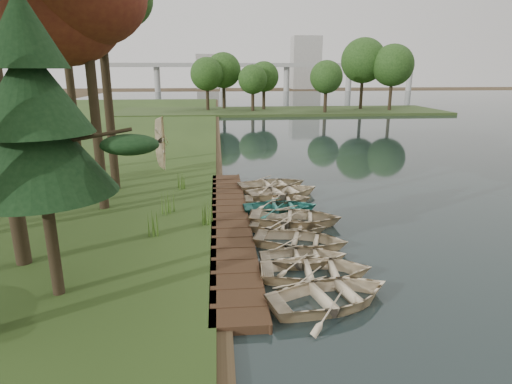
{
  "coord_description": "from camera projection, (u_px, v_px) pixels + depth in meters",
  "views": [
    {
      "loc": [
        -2.05,
        -17.25,
        6.41
      ],
      "look_at": [
        -0.41,
        0.89,
        1.22
      ],
      "focal_mm": 30.0,
      "sensor_mm": 36.0,
      "label": 1
    }
  ],
  "objects": [
    {
      "name": "ground",
      "position": [
        267.0,
        224.0,
        18.46
      ],
      "size": [
        300.0,
        300.0,
        0.0
      ],
      "primitive_type": "plane",
      "color": "#3D2F1D"
    },
    {
      "name": "boardwalk",
      "position": [
        230.0,
        222.0,
        18.28
      ],
      "size": [
        1.6,
        16.0,
        0.3
      ],
      "primitive_type": "cube",
      "color": "#382415",
      "rests_on": "ground"
    },
    {
      "name": "peninsula",
      "position": [
        281.0,
        111.0,
        66.98
      ],
      "size": [
        50.0,
        14.0,
        0.45
      ],
      "primitive_type": "cube",
      "color": "#31441E",
      "rests_on": "ground"
    },
    {
      "name": "far_trees",
      "position": [
        260.0,
        70.0,
        64.99
      ],
      "size": [
        45.6,
        5.6,
        8.8
      ],
      "color": "black",
      "rests_on": "peninsula"
    },
    {
      "name": "bridge",
      "position": [
        262.0,
        68.0,
        132.52
      ],
      "size": [
        95.9,
        4.0,
        8.6
      ],
      "color": "#A5A5A0",
      "rests_on": "ground"
    },
    {
      "name": "building_a",
      "position": [
        306.0,
        63.0,
        152.68
      ],
      "size": [
        10.0,
        8.0,
        18.0
      ],
      "primitive_type": "cube",
      "color": "#A5A5A0",
      "rests_on": "ground"
    },
    {
      "name": "building_b",
      "position": [
        208.0,
        72.0,
        155.26
      ],
      "size": [
        8.0,
        8.0,
        12.0
      ],
      "primitive_type": "cube",
      "color": "#A5A5A0",
      "rests_on": "ground"
    },
    {
      "name": "rowboat_0",
      "position": [
        331.0,
        292.0,
        11.95
      ],
      "size": [
        4.23,
        3.49,
        0.76
      ],
      "primitive_type": "imported",
      "rotation": [
        0.0,
        0.0,
        1.84
      ],
      "color": "beige",
      "rests_on": "water"
    },
    {
      "name": "rowboat_1",
      "position": [
        316.0,
        268.0,
        13.44
      ],
      "size": [
        3.71,
        2.75,
        0.74
      ],
      "primitive_type": "imported",
      "rotation": [
        0.0,
        0.0,
        1.51
      ],
      "color": "beige",
      "rests_on": "water"
    },
    {
      "name": "rowboat_2",
      "position": [
        304.0,
        255.0,
        14.53
      ],
      "size": [
        3.01,
        2.16,
        0.62
      ],
      "primitive_type": "imported",
      "rotation": [
        0.0,
        0.0,
        1.57
      ],
      "color": "beige",
      "rests_on": "water"
    },
    {
      "name": "rowboat_3",
      "position": [
        301.0,
        238.0,
        15.87
      ],
      "size": [
        4.09,
        3.44,
        0.72
      ],
      "primitive_type": "imported",
      "rotation": [
        0.0,
        0.0,
        1.26
      ],
      "color": "beige",
      "rests_on": "water"
    },
    {
      "name": "rowboat_4",
      "position": [
        288.0,
        225.0,
        17.38
      ],
      "size": [
        3.6,
        2.99,
        0.64
      ],
      "primitive_type": "imported",
      "rotation": [
        0.0,
        0.0,
        1.29
      ],
      "color": "beige",
      "rests_on": "water"
    },
    {
      "name": "rowboat_5",
      "position": [
        295.0,
        216.0,
        18.16
      ],
      "size": [
        4.44,
        3.56,
        0.82
      ],
      "primitive_type": "imported",
      "rotation": [
        0.0,
        0.0,
        1.37
      ],
      "color": "beige",
      "rests_on": "water"
    },
    {
      "name": "rowboat_6",
      "position": [
        281.0,
        206.0,
        19.69
      ],
      "size": [
        3.52,
        2.57,
        0.71
      ],
      "primitive_type": "imported",
      "rotation": [
        0.0,
        0.0,
        1.61
      ],
      "color": "teal",
      "rests_on": "water"
    },
    {
      "name": "rowboat_7",
      "position": [
        278.0,
        198.0,
        20.99
      ],
      "size": [
        3.33,
        2.42,
        0.67
      ],
      "primitive_type": "imported",
      "rotation": [
        0.0,
        0.0,
        1.54
      ],
      "color": "beige",
      "rests_on": "water"
    },
    {
      "name": "rowboat_8",
      "position": [
        283.0,
        190.0,
        22.14
      ],
      "size": [
        4.41,
        3.64,
        0.79
      ],
      "primitive_type": "imported",
      "rotation": [
        0.0,
        0.0,
        1.83
      ],
      "color": "beige",
      "rests_on": "water"
    },
    {
      "name": "rowboat_9",
      "position": [
        273.0,
        183.0,
        23.57
      ],
      "size": [
        4.24,
        3.39,
        0.78
      ],
      "primitive_type": "imported",
      "rotation": [
        0.0,
        0.0,
        1.77
      ],
      "color": "beige",
      "rests_on": "water"
    },
    {
      "name": "stored_rowboat",
      "position": [
        164.0,
        165.0,
        26.98
      ],
      "size": [
        3.38,
        2.42,
        0.7
      ],
      "primitive_type": "imported",
      "rotation": [
        3.14,
        0.0,
        1.58
      ],
      "color": "beige",
      "rests_on": "bank"
    },
    {
      "name": "pine_tree",
      "position": [
        34.0,
        116.0,
        10.8
      ],
      "size": [
        3.8,
        3.8,
        8.05
      ],
      "color": "black",
      "rests_on": "bank"
    },
    {
      "name": "reeds_0",
      "position": [
        151.0,
        225.0,
        16.26
      ],
      "size": [
        0.6,
        0.6,
        0.9
      ],
      "primitive_type": "cone",
      "color": "#3F661E",
      "rests_on": "bank"
    },
    {
      "name": "reeds_1",
      "position": [
        206.0,
        212.0,
        17.58
      ],
      "size": [
        0.6,
        0.6,
        0.98
      ],
      "primitive_type": "cone",
      "color": "#3F661E",
      "rests_on": "bank"
    },
    {
      "name": "reeds_2",
      "position": [
        168.0,
        202.0,
        18.85
      ],
      "size": [
        0.6,
        0.6,
        1.0
      ],
      "primitive_type": "cone",
      "color": "#3F661E",
      "rests_on": "bank"
    },
    {
      "name": "reeds_3",
      "position": [
        180.0,
        181.0,
        22.8
      ],
      "size": [
        0.6,
        0.6,
        0.88
      ],
      "primitive_type": "cone",
      "color": "#3F661E",
      "rests_on": "bank"
    }
  ]
}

